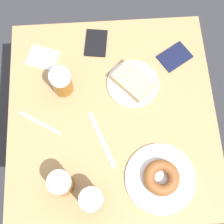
% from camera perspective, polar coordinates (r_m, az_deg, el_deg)
% --- Properties ---
extents(ground_plane, '(8.00, 8.00, 0.00)m').
position_cam_1_polar(ground_plane, '(1.93, 0.00, -7.48)').
color(ground_plane, '#333338').
extents(table, '(0.80, 0.84, 0.75)m').
position_cam_1_polar(table, '(1.27, 0.00, -1.38)').
color(table, tan).
rests_on(table, ground_plane).
extents(plate_with_cake, '(0.20, 0.20, 0.05)m').
position_cam_1_polar(plate_with_cake, '(1.23, 3.85, 5.46)').
color(plate_with_cake, silver).
rests_on(plate_with_cake, table).
extents(plate_with_donut, '(0.25, 0.25, 0.05)m').
position_cam_1_polar(plate_with_donut, '(1.14, 8.92, -11.82)').
color(plate_with_donut, silver).
rests_on(plate_with_donut, table).
extents(beer_mug_left, '(0.08, 0.08, 0.12)m').
position_cam_1_polar(beer_mug_left, '(1.08, -3.70, -15.82)').
color(beer_mug_left, '#8C5619').
rests_on(beer_mug_left, table).
extents(beer_mug_center, '(0.08, 0.08, 0.12)m').
position_cam_1_polar(beer_mug_center, '(1.20, -9.19, 5.43)').
color(beer_mug_center, '#8C5619').
rests_on(beer_mug_center, table).
extents(beer_mug_right, '(0.08, 0.08, 0.12)m').
position_cam_1_polar(beer_mug_right, '(1.10, -9.27, -12.80)').
color(beer_mug_right, '#8C5619').
rests_on(beer_mug_right, table).
extents(napkin_folded, '(0.14, 0.13, 0.00)m').
position_cam_1_polar(napkin_folded, '(1.32, -12.58, 9.65)').
color(napkin_folded, white).
rests_on(napkin_folded, table).
extents(fork, '(0.16, 0.11, 0.00)m').
position_cam_1_polar(fork, '(1.22, -13.03, -1.95)').
color(fork, silver).
rests_on(fork, table).
extents(knife, '(0.10, 0.22, 0.00)m').
position_cam_1_polar(knife, '(1.17, -1.93, -5.00)').
color(knife, silver).
rests_on(knife, table).
extents(passport_near_edge, '(0.15, 0.14, 0.01)m').
position_cam_1_polar(passport_near_edge, '(1.32, 11.38, 9.87)').
color(passport_near_edge, '#141938').
rests_on(passport_near_edge, table).
extents(passport_far_edge, '(0.10, 0.14, 0.01)m').
position_cam_1_polar(passport_far_edge, '(1.33, -2.94, 12.50)').
color(passport_far_edge, black).
rests_on(passport_far_edge, table).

